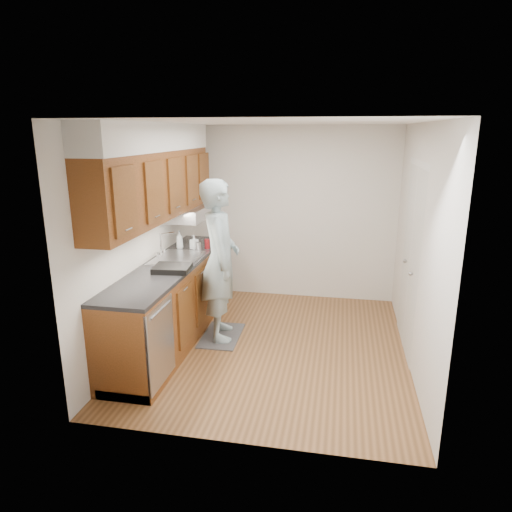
{
  "coord_description": "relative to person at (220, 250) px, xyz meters",
  "views": [
    {
      "loc": [
        0.71,
        -4.79,
        2.41
      ],
      "look_at": [
        -0.24,
        0.25,
        1.0
      ],
      "focal_mm": 32.0,
      "sensor_mm": 36.0,
      "label": 1
    }
  ],
  "objects": [
    {
      "name": "closet_door",
      "position": [
        2.14,
        0.16,
        -0.06
      ],
      "size": [
        0.02,
        1.22,
        2.05
      ],
      "primitive_type": "cube",
      "color": "white",
      "rests_on": "wall_right"
    },
    {
      "name": "counter",
      "position": [
        -0.55,
        -0.14,
        -0.6
      ],
      "size": [
        0.64,
        2.8,
        1.3
      ],
      "color": "brown",
      "rests_on": "floor"
    },
    {
      "name": "person",
      "position": [
        0.0,
        0.0,
        0.0
      ],
      "size": [
        0.69,
        0.86,
        2.14
      ],
      "primitive_type": "imported",
      "rotation": [
        0.0,
        0.0,
        1.84
      ],
      "color": "#90A8B0",
      "rests_on": "floor_mat"
    },
    {
      "name": "dish_rack",
      "position": [
        -0.42,
        -0.44,
        -0.11
      ],
      "size": [
        0.42,
        0.37,
        0.06
      ],
      "primitive_type": "cube",
      "rotation": [
        0.0,
        0.0,
        0.11
      ],
      "color": "black",
      "rests_on": "counter"
    },
    {
      "name": "wall_right",
      "position": [
        2.15,
        -0.14,
        0.16
      ],
      "size": [
        0.02,
        3.5,
        2.5
      ],
      "primitive_type": "cube",
      "color": "silver",
      "rests_on": "floor"
    },
    {
      "name": "soap_bottle_a",
      "position": [
        -0.68,
        0.52,
        -0.03
      ],
      "size": [
        0.13,
        0.13,
        0.24
      ],
      "primitive_type": "imported",
      "rotation": [
        0.0,
        0.0,
        0.58
      ],
      "color": "white",
      "rests_on": "counter"
    },
    {
      "name": "ceiling",
      "position": [
        0.65,
        -0.14,
        1.41
      ],
      "size": [
        3.5,
        3.5,
        0.0
      ],
      "primitive_type": "plane",
      "rotation": [
        3.14,
        0.0,
        0.0
      ],
      "color": "white",
      "rests_on": "wall_left"
    },
    {
      "name": "upper_cabinets",
      "position": [
        -0.68,
        -0.1,
        0.86
      ],
      "size": [
        0.47,
        2.8,
        1.21
      ],
      "color": "brown",
      "rests_on": "wall_left"
    },
    {
      "name": "wall_back",
      "position": [
        0.65,
        1.61,
        0.16
      ],
      "size": [
        3.0,
        0.02,
        2.5
      ],
      "primitive_type": "cube",
      "color": "silver",
      "rests_on": "floor"
    },
    {
      "name": "floor",
      "position": [
        0.65,
        -0.14,
        -1.09
      ],
      "size": [
        3.5,
        3.5,
        0.0
      ],
      "primitive_type": "plane",
      "color": "brown",
      "rests_on": "ground"
    },
    {
      "name": "soda_can",
      "position": [
        -0.33,
        0.59,
        -0.08
      ],
      "size": [
        0.07,
        0.07,
        0.12
      ],
      "primitive_type": "cylinder",
      "rotation": [
        0.0,
        0.0,
        -0.11
      ],
      "color": "#A71C23",
      "rests_on": "counter"
    },
    {
      "name": "soap_bottle_b",
      "position": [
        -0.49,
        0.53,
        -0.05
      ],
      "size": [
        0.11,
        0.11,
        0.18
      ],
      "primitive_type": "imported",
      "rotation": [
        0.0,
        0.0,
        -0.44
      ],
      "color": "white",
      "rests_on": "counter"
    },
    {
      "name": "wall_left",
      "position": [
        -0.85,
        -0.14,
        0.16
      ],
      "size": [
        0.02,
        3.5,
        2.5
      ],
      "primitive_type": "cube",
      "color": "silver",
      "rests_on": "floor"
    },
    {
      "name": "floor_mat",
      "position": [
        0.0,
        -0.0,
        -1.08
      ],
      "size": [
        0.46,
        0.77,
        0.01
      ],
      "primitive_type": "cube",
      "rotation": [
        0.0,
        0.0,
        0.02
      ],
      "color": "#565658",
      "rests_on": "floor"
    },
    {
      "name": "steel_can",
      "position": [
        -0.4,
        0.43,
        -0.09
      ],
      "size": [
        0.07,
        0.07,
        0.11
      ],
      "primitive_type": "cylinder",
      "rotation": [
        0.0,
        0.0,
        0.21
      ],
      "color": "#A5A5AA",
      "rests_on": "counter"
    }
  ]
}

